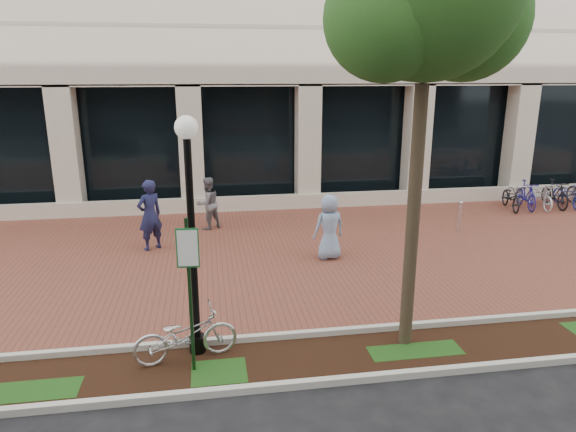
{
  "coord_description": "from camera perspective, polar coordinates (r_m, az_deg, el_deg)",
  "views": [
    {
      "loc": [
        -1.49,
        -12.65,
        4.59
      ],
      "look_at": [
        0.39,
        -0.8,
        1.23
      ],
      "focal_mm": 32.0,
      "sensor_mm": 36.0,
      "label": 1
    }
  ],
  "objects": [
    {
      "name": "ground",
      "position": [
        13.53,
        -2.19,
        -4.2
      ],
      "size": [
        120.0,
        120.0,
        0.0
      ],
      "primitive_type": "plane",
      "color": "black",
      "rests_on": "ground"
    },
    {
      "name": "brick_plaza",
      "position": [
        13.53,
        -2.19,
        -4.18
      ],
      "size": [
        40.0,
        9.0,
        0.01
      ],
      "primitive_type": "cube",
      "color": "brown",
      "rests_on": "ground"
    },
    {
      "name": "planting_strip",
      "position": [
        8.83,
        2.1,
        -15.66
      ],
      "size": [
        40.0,
        1.5,
        0.01
      ],
      "primitive_type": "cube",
      "color": "black",
      "rests_on": "ground"
    },
    {
      "name": "curb_plaza_side",
      "position": [
        9.44,
        1.2,
        -13.04
      ],
      "size": [
        40.0,
        0.12,
        0.12
      ],
      "primitive_type": "cube",
      "color": "beige",
      "rests_on": "ground"
    },
    {
      "name": "curb_street_side",
      "position": [
        8.18,
        3.16,
        -18.01
      ],
      "size": [
        40.0,
        0.12,
        0.12
      ],
      "primitive_type": "cube",
      "color": "beige",
      "rests_on": "ground"
    },
    {
      "name": "parking_sign",
      "position": [
        7.95,
        -10.93,
        -6.71
      ],
      "size": [
        0.34,
        0.07,
        2.53
      ],
      "rotation": [
        0.0,
        0.0,
        -0.08
      ],
      "color": "#143817",
      "rests_on": "ground"
    },
    {
      "name": "lamppost",
      "position": [
        8.29,
        -10.68,
        -1.02
      ],
      "size": [
        0.36,
        0.36,
        3.97
      ],
      "color": "black",
      "rests_on": "ground"
    },
    {
      "name": "locked_bicycle",
      "position": [
        8.77,
        -11.32,
        -12.85
      ],
      "size": [
        1.8,
        0.94,
        0.9
      ],
      "primitive_type": "imported",
      "rotation": [
        0.0,
        0.0,
        1.78
      ],
      "color": "silver",
      "rests_on": "ground"
    },
    {
      "name": "pedestrian_left",
      "position": [
        14.05,
        -15.11,
        0.09
      ],
      "size": [
        0.83,
        0.78,
        1.91
      ],
      "primitive_type": "imported",
      "rotation": [
        0.0,
        0.0,
        3.76
      ],
      "color": "#1B1E45",
      "rests_on": "ground"
    },
    {
      "name": "pedestrian_mid",
      "position": [
        15.62,
        -8.9,
        1.39
      ],
      "size": [
        0.98,
        0.93,
        1.59
      ],
      "primitive_type": "imported",
      "rotation": [
        0.0,
        0.0,
        3.73
      ],
      "color": "slate",
      "rests_on": "ground"
    },
    {
      "name": "pedestrian_right",
      "position": [
        12.98,
        4.6,
        -1.22
      ],
      "size": [
        0.92,
        0.7,
        1.67
      ],
      "primitive_type": "imported",
      "rotation": [
        0.0,
        0.0,
        3.37
      ],
      "color": "#85A1C6",
      "rests_on": "ground"
    },
    {
      "name": "bollard",
      "position": [
        16.03,
        18.51,
        -0.02
      ],
      "size": [
        0.12,
        0.12,
        0.96
      ],
      "color": "silver",
      "rests_on": "ground"
    },
    {
      "name": "bike_rack_cluster",
      "position": [
        20.13,
        26.83,
        2.11
      ],
      "size": [
        3.49,
        1.78,
        0.98
      ],
      "rotation": [
        0.0,
        0.0,
        -0.13
      ],
      "color": "black",
      "rests_on": "ground"
    }
  ]
}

